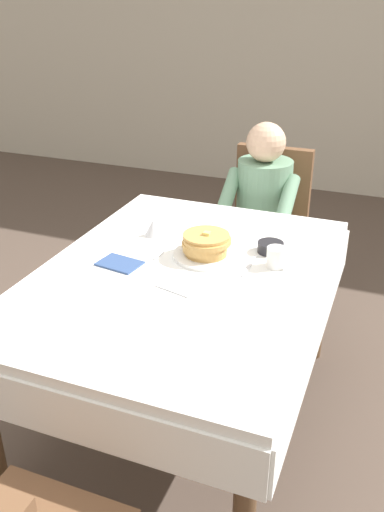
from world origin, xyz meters
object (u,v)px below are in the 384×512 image
dining_table_main (183,291)px  syrup_pitcher (153,228)px  plate_breakfast (207,255)px  breakfast_stack (206,244)px  chair_diner (267,218)px  spoon_near_edge (172,291)px  fork_left_of_plate (163,251)px  cup_coffee (276,257)px  knife_right_of_plate (249,266)px  diner_person (262,205)px  bowl_butter (270,247)px

dining_table_main → syrup_pitcher: syrup_pitcher is taller
plate_breakfast → breakfast_stack: bearing=-120.7°
chair_diner → breakfast_stack: (-0.02, -1.02, 0.27)m
spoon_near_edge → fork_left_of_plate: bearing=133.9°
breakfast_stack → cup_coffee: breakfast_stack is taller
fork_left_of_plate → knife_right_of_plate: (0.38, 0.00, 0.00)m
syrup_pitcher → knife_right_of_plate: 0.51m
chair_diner → diner_person: size_ratio=0.83×
cup_coffee → chair_diner: bearing=105.6°
dining_table_main → knife_right_of_plate: 0.29m
plate_breakfast → cup_coffee: 0.29m
diner_person → cup_coffee: diner_person is taller
dining_table_main → breakfast_stack: breakfast_stack is taller
plate_breakfast → spoon_near_edge: plate_breakfast is taller
chair_diner → knife_right_of_plate: chair_diner is taller
plate_breakfast → knife_right_of_plate: (0.19, -0.02, -0.01)m
chair_diner → syrup_pitcher: 0.98m
fork_left_of_plate → breakfast_stack: bearing=-84.5°
plate_breakfast → fork_left_of_plate: plate_breakfast is taller
cup_coffee → spoon_near_edge: cup_coffee is taller
cup_coffee → dining_table_main: bearing=-152.9°
fork_left_of_plate → syrup_pitcher: bearing=39.2°
plate_breakfast → bowl_butter: bearing=30.8°
cup_coffee → spoon_near_edge: bearing=-133.0°
dining_table_main → chair_diner: bearing=87.1°
diner_person → dining_table_main: bearing=86.7°
plate_breakfast → knife_right_of_plate: size_ratio=1.40×
fork_left_of_plate → spoon_near_edge: 0.34m
dining_table_main → chair_diner: size_ratio=1.64×
dining_table_main → chair_diner: 1.18m
diner_person → cup_coffee: (0.28, -0.84, 0.11)m
fork_left_of_plate → chair_diner: bearing=-10.5°
bowl_butter → fork_left_of_plate: (-0.43, -0.16, -0.02)m
cup_coffee → bowl_butter: (-0.06, 0.13, -0.02)m
chair_diner → spoon_near_edge: 1.35m
chair_diner → plate_breakfast: bearing=89.2°
plate_breakfast → fork_left_of_plate: size_ratio=1.56×
diner_person → fork_left_of_plate: 0.90m
plate_breakfast → diner_person: bearing=89.1°
breakfast_stack → syrup_pitcher: (-0.30, 0.12, -0.02)m
diner_person → breakfast_stack: (-0.02, -0.86, 0.13)m
chair_diner → diner_person: bearing=90.0°
plate_breakfast → breakfast_stack: (-0.00, -0.00, 0.05)m
plate_breakfast → cup_coffee: size_ratio=2.48×
dining_table_main → fork_left_of_plate: bearing=136.3°
cup_coffee → bowl_butter: bearing=113.6°
syrup_pitcher → dining_table_main: bearing=-47.3°
dining_table_main → knife_right_of_plate: size_ratio=7.62×
diner_person → breakfast_stack: bearing=88.9°
cup_coffee → syrup_pitcher: cup_coffee is taller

